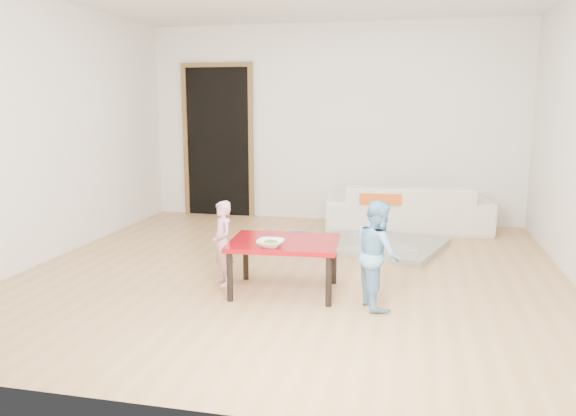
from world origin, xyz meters
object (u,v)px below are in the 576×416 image
(sofa, at_px, (407,207))
(bowl, at_px, (271,243))
(red_table, at_px, (284,266))
(basin, at_px, (297,240))
(child_pink, at_px, (223,243))
(child_blue, at_px, (378,254))

(sofa, xyz_separation_m, bowl, (-1.03, -2.85, 0.18))
(red_table, relative_size, bowl, 4.07)
(basin, bearing_deg, bowl, -85.29)
(sofa, xyz_separation_m, child_pink, (-1.53, -2.56, 0.08))
(bowl, bearing_deg, child_blue, 3.54)
(red_table, xyz_separation_m, child_pink, (-0.57, 0.07, 0.15))
(red_table, bearing_deg, child_blue, -11.99)
(sofa, relative_size, red_table, 2.24)
(red_table, relative_size, basin, 2.22)
(red_table, distance_m, basin, 1.56)
(red_table, height_order, basin, red_table)
(red_table, height_order, child_pink, child_pink)
(sofa, distance_m, red_table, 2.80)
(child_pink, distance_m, basin, 1.54)
(sofa, height_order, basin, sofa)
(sofa, height_order, child_blue, child_blue)
(red_table, bearing_deg, child_pink, 172.57)
(bowl, relative_size, basin, 0.55)
(bowl, relative_size, child_pink, 0.29)
(red_table, distance_m, child_blue, 0.83)
(child_pink, relative_size, child_blue, 0.88)
(child_pink, bearing_deg, red_table, 44.63)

